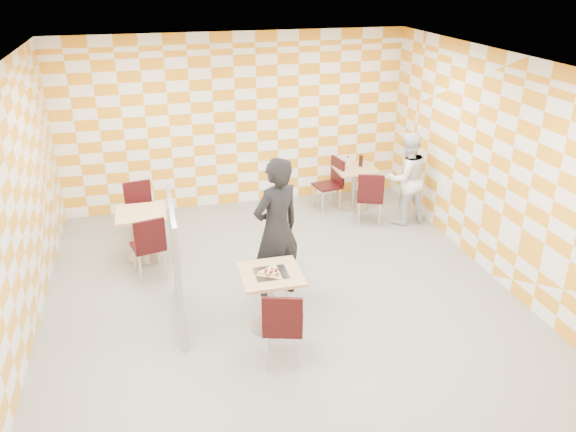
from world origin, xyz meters
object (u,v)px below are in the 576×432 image
object	(u,v)px
sport_bottle	(348,162)
soda_bottle	(361,161)
second_table	(354,181)
chair_second_front	(370,195)
partition	(176,262)
chair_second_side	(332,180)
chair_empty_near	(149,243)
chair_empty_far	(140,206)
main_table	(271,291)
man_dark	(277,229)
empty_table	(142,227)
chair_main_front	(283,323)
man_white	(406,178)

from	to	relation	value
sport_bottle	soda_bottle	distance (m)	0.23
second_table	chair_second_front	xyz separation A→B (m)	(-0.01, -0.77, 0.04)
partition	soda_bottle	xyz separation A→B (m)	(3.38, 2.80, 0.06)
chair_second_side	chair_empty_near	world-z (taller)	same
chair_empty_near	soda_bottle	distance (m)	4.07
sport_bottle	chair_empty_far	bearing A→B (deg)	-173.21
main_table	soda_bottle	world-z (taller)	soda_bottle
man_dark	second_table	bearing A→B (deg)	-153.49
empty_table	main_table	bearing A→B (deg)	-56.14
empty_table	soda_bottle	world-z (taller)	soda_bottle
man_dark	sport_bottle	distance (m)	3.17
partition	soda_bottle	size ratio (longest dim) A/B	6.74
chair_main_front	chair_second_front	xyz separation A→B (m)	(2.24, 3.14, 0.00)
second_table	chair_main_front	distance (m)	4.50
chair_empty_far	man_white	distance (m)	4.30
sport_bottle	chair_main_front	bearing A→B (deg)	-118.19
chair_empty_far	partition	world-z (taller)	partition
soda_bottle	chair_empty_far	bearing A→B (deg)	-174.13
main_table	chair_empty_far	world-z (taller)	chair_empty_far
man_dark	chair_second_side	bearing A→B (deg)	-146.97
empty_table	man_dark	world-z (taller)	man_dark
chair_second_side	man_white	xyz separation A→B (m)	(1.00, -0.82, 0.23)
second_table	empty_table	xyz separation A→B (m)	(-3.65, -1.05, 0.00)
sport_bottle	chair_second_side	bearing A→B (deg)	-171.29
empty_table	man_dark	distance (m)	2.24
chair_empty_far	man_dark	bearing A→B (deg)	-51.70
empty_table	man_dark	xyz separation A→B (m)	(1.67, -1.43, 0.44)
empty_table	chair_empty_far	size ratio (longest dim) A/B	0.81
chair_main_front	soda_bottle	bearing A→B (deg)	59.10
second_table	soda_bottle	bearing A→B (deg)	21.65
chair_empty_far	second_table	bearing A→B (deg)	5.32
second_table	partition	bearing A→B (deg)	-139.80
man_white	second_table	bearing A→B (deg)	-59.55
soda_bottle	man_white	bearing A→B (deg)	-59.97
chair_second_front	partition	size ratio (longest dim) A/B	0.60
partition	man_white	distance (m)	4.33
chair_second_front	chair_empty_near	distance (m)	3.67
chair_second_side	chair_empty_far	xyz separation A→B (m)	(-3.27, -0.38, 0.00)
chair_empty_far	man_dark	distance (m)	2.75
chair_second_front	chair_empty_far	world-z (taller)	same
chair_main_front	sport_bottle	xyz separation A→B (m)	(2.14, 3.99, 0.29)
chair_second_side	chair_empty_far	size ratio (longest dim) A/B	1.00
empty_table	second_table	bearing A→B (deg)	16.11
chair_second_front	soda_bottle	size ratio (longest dim) A/B	4.02
chair_second_front	chair_empty_near	bearing A→B (deg)	-166.02
chair_main_front	chair_second_front	world-z (taller)	same
second_table	partition	world-z (taller)	partition
chair_main_front	man_white	xyz separation A→B (m)	(2.84, 3.13, 0.23)
chair_second_front	chair_second_side	world-z (taller)	same
partition	main_table	bearing A→B (deg)	-22.68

